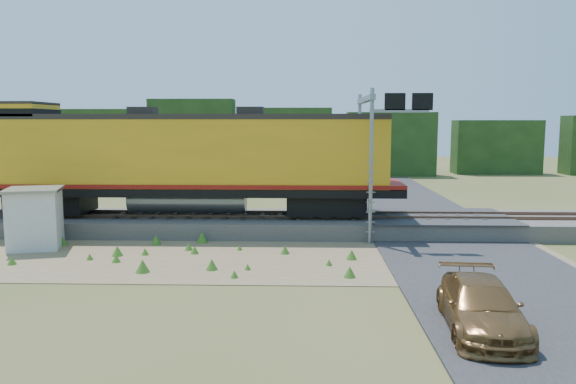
{
  "coord_description": "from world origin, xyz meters",
  "views": [
    {
      "loc": [
        0.35,
        -21.86,
        5.49
      ],
      "look_at": [
        -0.42,
        3.0,
        2.4
      ],
      "focal_mm": 35.0,
      "sensor_mm": 36.0,
      "label": 1
    }
  ],
  "objects_px": {
    "shed": "(35,218)",
    "signal_gantry": "(374,127)",
    "car": "(481,307)",
    "locomotive": "(181,159)"
  },
  "relations": [
    {
      "from": "locomotive",
      "to": "signal_gantry",
      "type": "distance_m",
      "value": 9.68
    },
    {
      "from": "car",
      "to": "locomotive",
      "type": "bearing_deg",
      "value": 134.31
    },
    {
      "from": "shed",
      "to": "car",
      "type": "distance_m",
      "value": 18.92
    },
    {
      "from": "shed",
      "to": "car",
      "type": "xyz_separation_m",
      "value": [
        16.44,
        -9.33,
        -0.68
      ]
    },
    {
      "from": "shed",
      "to": "signal_gantry",
      "type": "xyz_separation_m",
      "value": [
        15.08,
        3.43,
        3.91
      ]
    },
    {
      "from": "shed",
      "to": "signal_gantry",
      "type": "relative_size",
      "value": 0.39
    },
    {
      "from": "shed",
      "to": "car",
      "type": "height_order",
      "value": "shed"
    },
    {
      "from": "signal_gantry",
      "to": "car",
      "type": "distance_m",
      "value": 13.63
    },
    {
      "from": "locomotive",
      "to": "shed",
      "type": "relative_size",
      "value": 7.79
    },
    {
      "from": "locomotive",
      "to": "car",
      "type": "relative_size",
      "value": 4.63
    }
  ]
}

